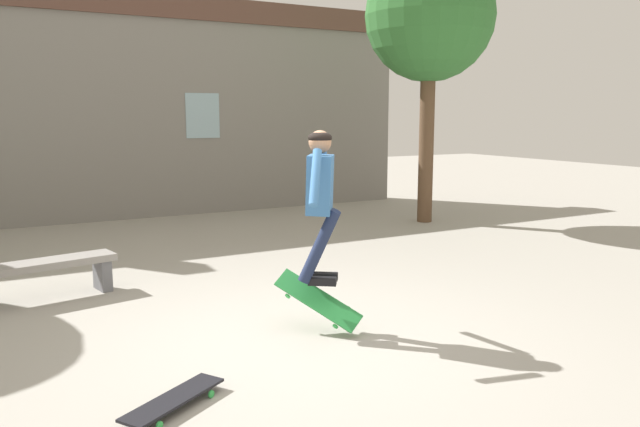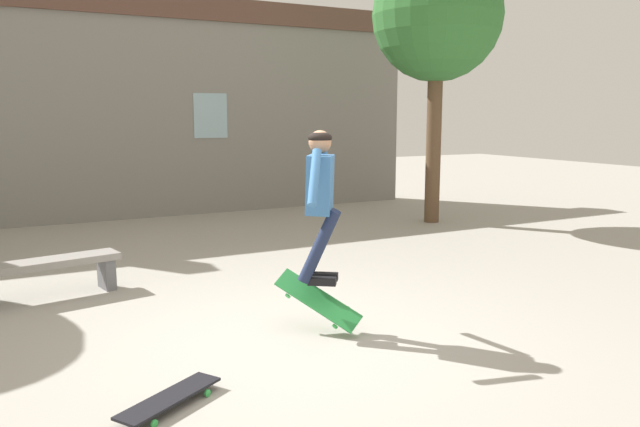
{
  "view_description": "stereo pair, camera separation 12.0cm",
  "coord_description": "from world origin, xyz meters",
  "px_view_note": "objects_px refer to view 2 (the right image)",
  "views": [
    {
      "loc": [
        -2.52,
        -4.88,
        2.03
      ],
      "look_at": [
        0.21,
        0.09,
        1.13
      ],
      "focal_mm": 35.0,
      "sensor_mm": 36.0,
      "label": 1
    },
    {
      "loc": [
        -2.41,
        -4.94,
        2.03
      ],
      "look_at": [
        0.21,
        0.09,
        1.13
      ],
      "focal_mm": 35.0,
      "sensor_mm": 36.0,
      "label": 2
    }
  ],
  "objects_px": {
    "skateboard_resting": "(170,398)",
    "skater": "(320,193)",
    "skateboard_flipping": "(318,300)",
    "park_bench": "(46,270)",
    "tree_right": "(437,18)"
  },
  "relations": [
    {
      "from": "park_bench",
      "to": "skateboard_resting",
      "type": "xyz_separation_m",
      "value": [
        0.55,
        -3.24,
        -0.25
      ]
    },
    {
      "from": "skater",
      "to": "skateboard_resting",
      "type": "relative_size",
      "value": 1.69
    },
    {
      "from": "skateboard_flipping",
      "to": "skateboard_resting",
      "type": "xyz_separation_m",
      "value": [
        -1.63,
        -0.89,
        -0.24
      ]
    },
    {
      "from": "park_bench",
      "to": "skateboard_flipping",
      "type": "distance_m",
      "value": 3.2
    },
    {
      "from": "tree_right",
      "to": "skater",
      "type": "bearing_deg",
      "value": -136.89
    },
    {
      "from": "skateboard_flipping",
      "to": "tree_right",
      "type": "bearing_deg",
      "value": 95.51
    },
    {
      "from": "park_bench",
      "to": "skateboard_flipping",
      "type": "bearing_deg",
      "value": -58.16
    },
    {
      "from": "tree_right",
      "to": "park_bench",
      "type": "height_order",
      "value": "tree_right"
    },
    {
      "from": "park_bench",
      "to": "skateboard_flipping",
      "type": "xyz_separation_m",
      "value": [
        2.18,
        -2.35,
        -0.01
      ]
    },
    {
      "from": "skateboard_resting",
      "to": "skater",
      "type": "bearing_deg",
      "value": 176.68
    },
    {
      "from": "park_bench",
      "to": "skater",
      "type": "xyz_separation_m",
      "value": [
        2.21,
        -2.33,
        1.0
      ]
    },
    {
      "from": "park_bench",
      "to": "skater",
      "type": "height_order",
      "value": "skater"
    },
    {
      "from": "tree_right",
      "to": "skater",
      "type": "height_order",
      "value": "tree_right"
    },
    {
      "from": "skateboard_flipping",
      "to": "skateboard_resting",
      "type": "relative_size",
      "value": 0.82
    },
    {
      "from": "park_bench",
      "to": "skateboard_flipping",
      "type": "height_order",
      "value": "skateboard_flipping"
    }
  ]
}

